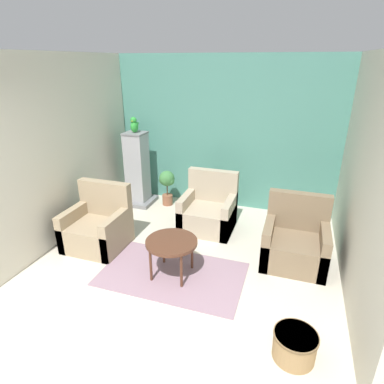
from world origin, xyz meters
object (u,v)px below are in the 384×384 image
wicker_basket (295,345)px  birdcage (137,171)px  coffee_table (172,244)px  parrot (134,125)px  potted_plant (167,183)px  armchair_left (98,228)px  armchair_right (295,243)px  armchair_middle (208,212)px

wicker_basket → birdcage: bearing=137.7°
coffee_table → wicker_basket: 1.82m
birdcage → parrot: size_ratio=4.86×
birdcage → wicker_basket: bearing=-42.3°
coffee_table → potted_plant: potted_plant is taller
armchair_left → wicker_basket: 3.17m
parrot → potted_plant: size_ratio=0.42×
armchair_right → armchair_middle: same height
armchair_left → birdcage: (-0.15, 1.63, 0.37)m
armchair_left → wicker_basket: bearing=-21.9°
coffee_table → birdcage: birdcage is taller
coffee_table → parrot: parrot is taller
birdcage → coffee_table: bearing=-52.8°
armchair_right → armchair_left: bearing=-170.5°
armchair_middle → wicker_basket: size_ratio=2.26×
birdcage → parrot: 0.89m
wicker_basket → armchair_left: bearing=158.1°
parrot → potted_plant: bearing=9.5°
armchair_middle → wicker_basket: bearing=-56.4°
armchair_middle → birdcage: (-1.60, 0.57, 0.37)m
potted_plant → birdcage: bearing=-170.2°
armchair_middle → potted_plant: 1.23m
parrot → wicker_basket: parrot is taller
armchair_middle → birdcage: 1.74m
coffee_table → potted_plant: (-0.93, 2.07, -0.01)m
birdcage → parrot: bearing=90.0°
armchair_right → armchair_middle: (-1.42, 0.58, 0.00)m
birdcage → wicker_basket: birdcage is taller
armchair_right → parrot: parrot is taller
coffee_table → potted_plant: bearing=114.1°
coffee_table → armchair_right: 1.74m
armchair_right → coffee_table: bearing=-151.5°
birdcage → potted_plant: 0.62m
birdcage → parrot: parrot is taller
coffee_table → birdcage: bearing=127.2°
armchair_right → parrot: (-3.02, 1.15, 1.26)m
armchair_right → potted_plant: (-2.45, 1.25, 0.16)m
coffee_table → armchair_right: armchair_right is taller
parrot → armchair_middle: bearing=-19.6°
armchair_middle → parrot: size_ratio=3.25×
armchair_right → armchair_middle: size_ratio=1.00×
armchair_middle → wicker_basket: armchair_middle is taller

